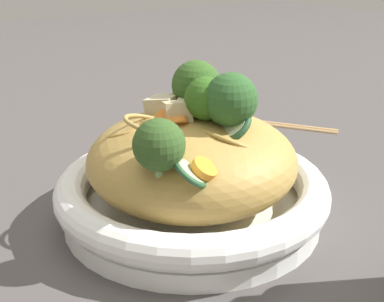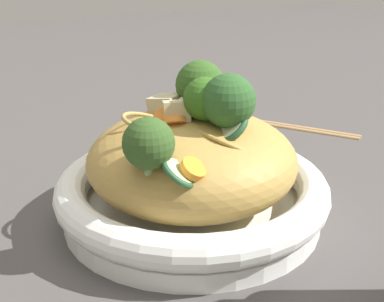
{
  "view_description": "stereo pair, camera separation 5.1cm",
  "coord_description": "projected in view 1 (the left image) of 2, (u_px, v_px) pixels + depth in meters",
  "views": [
    {
      "loc": [
        0.26,
        0.39,
        0.26
      ],
      "look_at": [
        0.0,
        0.0,
        0.07
      ],
      "focal_mm": 49.09,
      "sensor_mm": 36.0,
      "label": 1
    },
    {
      "loc": [
        0.22,
        0.42,
        0.26
      ],
      "look_at": [
        0.0,
        0.0,
        0.07
      ],
      "focal_mm": 49.09,
      "sensor_mm": 36.0,
      "label": 2
    }
  ],
  "objects": [
    {
      "name": "chopsticks_pair",
      "position": [
        261.0,
        121.0,
        0.81
      ],
      "size": [
        0.15,
        0.2,
        0.01
      ],
      "color": "tan",
      "rests_on": "ground_plane"
    },
    {
      "name": "ground_plane",
      "position": [
        192.0,
        217.0,
        0.54
      ],
      "size": [
        3.0,
        3.0,
        0.0
      ],
      "primitive_type": "plane",
      "color": "#494544"
    },
    {
      "name": "chicken_chunks",
      "position": [
        186.0,
        107.0,
        0.51
      ],
      "size": [
        0.07,
        0.07,
        0.03
      ],
      "color": "beige",
      "rests_on": "serving_bowl"
    },
    {
      "name": "serving_bowl",
      "position": [
        192.0,
        194.0,
        0.53
      ],
      "size": [
        0.27,
        0.27,
        0.05
      ],
      "color": "white",
      "rests_on": "ground_plane"
    },
    {
      "name": "carrot_coins",
      "position": [
        182.0,
        127.0,
        0.48
      ],
      "size": [
        0.07,
        0.14,
        0.04
      ],
      "color": "orange",
      "rests_on": "serving_bowl"
    },
    {
      "name": "zucchini_slices",
      "position": [
        218.0,
        142.0,
        0.45
      ],
      "size": [
        0.11,
        0.07,
        0.05
      ],
      "color": "beige",
      "rests_on": "serving_bowl"
    },
    {
      "name": "noodle_heap",
      "position": [
        192.0,
        159.0,
        0.51
      ],
      "size": [
        0.21,
        0.21,
        0.1
      ],
      "color": "#B08B43",
      "rests_on": "serving_bowl"
    },
    {
      "name": "broccoli_florets",
      "position": [
        202.0,
        104.0,
        0.48
      ],
      "size": [
        0.15,
        0.14,
        0.08
      ],
      "color": "#97B977",
      "rests_on": "serving_bowl"
    }
  ]
}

